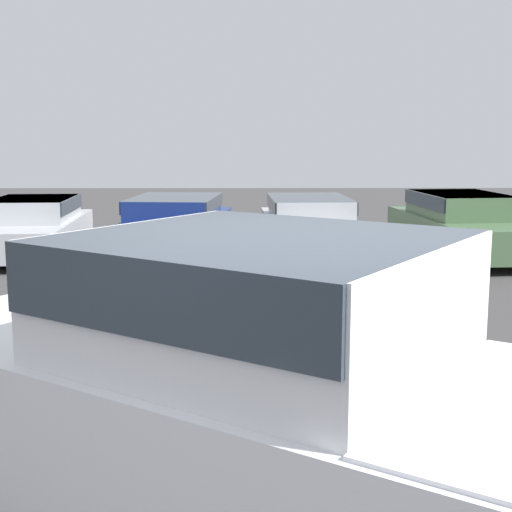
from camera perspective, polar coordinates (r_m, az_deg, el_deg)
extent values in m
cube|color=yellow|center=(14.89, -12.40, -0.05)|extent=(0.12, 4.91, 0.01)
cube|color=yellow|center=(14.57, -1.04, -0.03)|extent=(0.12, 4.91, 0.01)
cube|color=yellow|center=(14.83, 10.37, -0.02)|extent=(0.12, 4.91, 0.01)
cube|color=silver|center=(4.06, 3.75, -14.88)|extent=(5.63, 4.71, 0.94)
cube|color=silver|center=(3.93, 0.42, -3.19)|extent=(2.64, 2.59, 0.67)
cube|color=#2D3842|center=(3.90, 0.42, -1.02)|extent=(2.64, 2.62, 0.37)
cylinder|color=black|center=(5.65, -6.96, -10.80)|extent=(0.97, 0.82, 0.95)
cylinder|color=#ADADB2|center=(5.65, -6.96, -10.80)|extent=(0.63, 0.59, 0.52)
cube|color=#B7BABF|center=(15.33, -17.38, 1.70)|extent=(1.99, 4.37, 0.57)
cube|color=#B7BABF|center=(15.36, -17.40, 3.62)|extent=(1.66, 2.31, 0.44)
cube|color=#2D3842|center=(15.35, -17.42, 3.95)|extent=(1.73, 2.27, 0.27)
cylinder|color=black|center=(13.99, -15.58, 0.45)|extent=(0.27, 0.61, 0.60)
cylinder|color=#ADADB2|center=(13.99, -15.58, 0.45)|extent=(0.27, 0.34, 0.33)
cylinder|color=black|center=(16.40, -13.85, 1.82)|extent=(0.27, 0.61, 0.60)
cylinder|color=#ADADB2|center=(16.40, -13.85, 1.82)|extent=(0.27, 0.34, 0.33)
cylinder|color=black|center=(16.72, -18.84, 1.73)|extent=(0.27, 0.61, 0.60)
cylinder|color=#ADADB2|center=(16.72, -18.84, 1.73)|extent=(0.27, 0.34, 0.33)
cube|color=navy|center=(14.72, -6.54, 1.88)|extent=(2.21, 4.90, 0.59)
cube|color=navy|center=(14.75, -6.51, 3.90)|extent=(1.80, 2.60, 0.43)
cube|color=#2D3842|center=(14.75, -6.51, 4.24)|extent=(1.87, 2.56, 0.26)
cylinder|color=black|center=(13.26, -4.26, 0.43)|extent=(0.25, 0.68, 0.67)
cylinder|color=#ADADB2|center=(13.26, -4.26, 0.43)|extent=(0.24, 0.38, 0.37)
cylinder|color=black|center=(13.59, -10.92, 0.51)|extent=(0.25, 0.68, 0.67)
cylinder|color=#ADADB2|center=(13.59, -10.92, 0.51)|extent=(0.24, 0.38, 0.37)
cylinder|color=black|center=(15.97, -2.79, 2.00)|extent=(0.25, 0.68, 0.67)
cylinder|color=#ADADB2|center=(15.97, -2.79, 2.00)|extent=(0.24, 0.38, 0.37)
cylinder|color=black|center=(16.24, -8.38, 2.04)|extent=(0.25, 0.68, 0.67)
cylinder|color=#ADADB2|center=(16.24, -8.38, 2.04)|extent=(0.24, 0.38, 0.37)
cube|color=#B7BABF|center=(14.55, 4.30, 1.81)|extent=(1.90, 4.72, 0.61)
cube|color=#B7BABF|center=(14.59, 4.28, 3.88)|extent=(1.60, 2.48, 0.42)
cube|color=#2D3842|center=(14.58, 4.28, 4.21)|extent=(1.67, 2.43, 0.25)
cylinder|color=black|center=(13.37, 8.12, 0.32)|extent=(0.23, 0.62, 0.61)
cylinder|color=#ADADB2|center=(13.37, 8.12, 0.32)|extent=(0.23, 0.34, 0.34)
cylinder|color=black|center=(13.18, 1.81, 0.27)|extent=(0.23, 0.62, 0.61)
cylinder|color=#ADADB2|center=(13.18, 1.81, 0.27)|extent=(0.23, 0.34, 0.34)
cylinder|color=black|center=(16.01, 6.33, 1.87)|extent=(0.23, 0.62, 0.61)
cylinder|color=#ADADB2|center=(16.01, 6.33, 1.87)|extent=(0.23, 0.34, 0.34)
cylinder|color=black|center=(15.84, 1.05, 1.85)|extent=(0.23, 0.62, 0.61)
cylinder|color=#ADADB2|center=(15.84, 1.05, 1.85)|extent=(0.23, 0.34, 0.34)
cube|color=#4C6B47|center=(15.28, 16.12, 1.89)|extent=(2.19, 4.89, 0.62)
cube|color=#4C6B47|center=(15.31, 16.09, 3.97)|extent=(1.77, 2.60, 0.47)
cube|color=#2D3842|center=(15.30, 16.10, 4.32)|extent=(1.84, 2.56, 0.28)
cylinder|color=black|center=(13.76, 15.25, 0.43)|extent=(0.29, 0.67, 0.65)
cylinder|color=#ADADB2|center=(13.76, 15.25, 0.43)|extent=(0.27, 0.38, 0.36)
cylinder|color=black|center=(16.86, 16.78, 1.98)|extent=(0.29, 0.67, 0.65)
cylinder|color=#ADADB2|center=(16.86, 16.78, 1.98)|extent=(0.27, 0.38, 0.36)
cylinder|color=black|center=(16.34, 11.86, 1.96)|extent=(0.29, 0.67, 0.65)
cylinder|color=#ADADB2|center=(16.34, 11.86, 1.96)|extent=(0.27, 0.38, 0.36)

